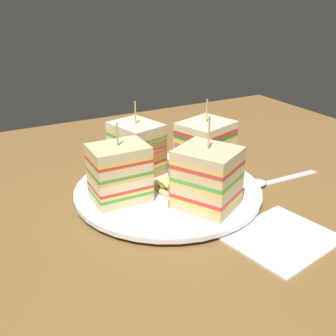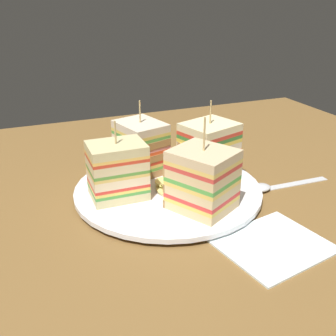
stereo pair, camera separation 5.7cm
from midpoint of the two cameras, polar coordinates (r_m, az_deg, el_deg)
ground_plane at (r=58.88cm, az=2.76°, el=-4.64°), size 105.02×83.46×1.80cm
plate at (r=58.11cm, az=2.79°, el=-3.21°), size 26.86×26.86×1.24cm
sandwich_wedge_0 at (r=51.32cm, az=8.04°, el=-1.73°), size 9.43×9.75×12.22cm
sandwich_wedge_1 at (r=60.48cm, az=8.48°, el=2.47°), size 9.03×8.25×11.72cm
sandwich_wedge_2 at (r=61.76cm, az=-1.23°, el=2.96°), size 7.63×8.75×11.21cm
sandwich_wedge_3 at (r=53.66cm, az=-4.11°, el=-0.51°), size 7.58×5.75×10.81cm
chip_pile at (r=56.87cm, az=3.30°, el=-2.56°), size 5.61×6.94×1.62cm
spoon at (r=62.53cm, az=16.82°, el=-2.59°), size 13.82×2.62×1.00cm
napkin at (r=49.59cm, az=18.00°, el=-10.34°), size 13.59×12.19×0.50cm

